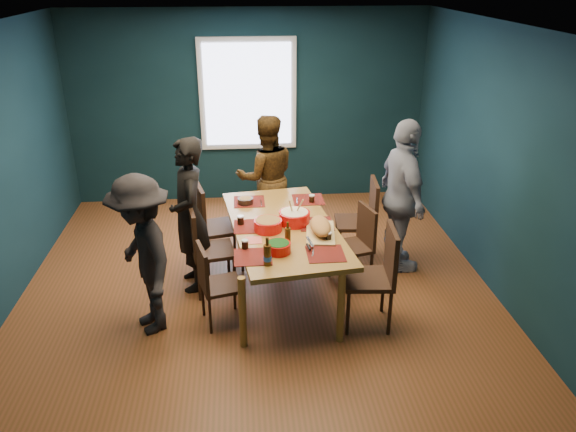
# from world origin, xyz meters

# --- Properties ---
(room) EXTENTS (5.01, 5.01, 2.71)m
(room) POSITION_xyz_m (0.00, 0.27, 1.37)
(room) COLOR brown
(room) RESTS_ON ground
(dining_table) EXTENTS (1.27, 2.14, 0.77)m
(dining_table) POSITION_xyz_m (0.28, -0.21, 0.70)
(dining_table) COLOR #A17230
(dining_table) RESTS_ON floor
(chair_left_far) EXTENTS (0.55, 0.55, 1.01)m
(chair_left_far) POSITION_xyz_m (-0.48, 0.37, 0.59)
(chair_left_far) COLOR #321A10
(chair_left_far) RESTS_ON floor
(chair_left_mid) EXTENTS (0.50, 0.50, 0.95)m
(chair_left_mid) POSITION_xyz_m (-0.54, -0.13, 0.56)
(chair_left_mid) COLOR #321A10
(chair_left_mid) RESTS_ON floor
(chair_left_near) EXTENTS (0.46, 0.46, 0.83)m
(chair_left_near) POSITION_xyz_m (-0.43, -0.74, 0.48)
(chair_left_near) COLOR #321A10
(chair_left_near) RESTS_ON floor
(chair_right_far) EXTENTS (0.48, 0.48, 0.99)m
(chair_right_far) POSITION_xyz_m (1.25, 0.40, 0.57)
(chair_right_far) COLOR #321A10
(chair_right_far) RESTS_ON floor
(chair_right_mid) EXTENTS (0.48, 0.48, 0.87)m
(chair_right_mid) POSITION_xyz_m (1.10, -0.06, 0.50)
(chair_right_mid) COLOR #321A10
(chair_right_mid) RESTS_ON floor
(chair_right_near) EXTENTS (0.49, 0.49, 1.01)m
(chair_right_near) POSITION_xyz_m (1.12, -0.88, 0.59)
(chair_right_near) COLOR #321A10
(chair_right_near) RESTS_ON floor
(person_far_left) EXTENTS (0.50, 0.66, 1.65)m
(person_far_left) POSITION_xyz_m (-0.69, -0.00, 0.83)
(person_far_left) COLOR black
(person_far_left) RESTS_ON floor
(person_back) EXTENTS (0.83, 0.68, 1.57)m
(person_back) POSITION_xyz_m (0.18, 1.18, 0.79)
(person_back) COLOR black
(person_back) RESTS_ON floor
(person_right) EXTENTS (0.54, 1.06, 1.74)m
(person_right) POSITION_xyz_m (1.62, 0.19, 0.87)
(person_right) COLOR white
(person_right) RESTS_ON floor
(person_near_left) EXTENTS (0.93, 1.15, 1.55)m
(person_near_left) POSITION_xyz_m (-1.05, -0.76, 0.77)
(person_near_left) COLOR black
(person_near_left) RESTS_ON floor
(bowl_salad) EXTENTS (0.28, 0.28, 0.12)m
(bowl_salad) POSITION_xyz_m (0.11, -0.31, 0.83)
(bowl_salad) COLOR red
(bowl_salad) RESTS_ON dining_table
(bowl_dumpling) EXTENTS (0.32, 0.32, 0.30)m
(bowl_dumpling) POSITION_xyz_m (0.39, -0.17, 0.84)
(bowl_dumpling) COLOR red
(bowl_dumpling) RESTS_ON dining_table
(bowl_herbs) EXTENTS (0.23, 0.23, 0.10)m
(bowl_herbs) POSITION_xyz_m (0.18, -0.79, 0.82)
(bowl_herbs) COLOR red
(bowl_herbs) RESTS_ON dining_table
(cutting_board) EXTENTS (0.35, 0.69, 0.15)m
(cutting_board) POSITION_xyz_m (0.62, -0.44, 0.84)
(cutting_board) COLOR tan
(cutting_board) RESTS_ON dining_table
(small_bowl) EXTENTS (0.17, 0.17, 0.07)m
(small_bowl) POSITION_xyz_m (-0.10, 0.39, 0.81)
(small_bowl) COLOR black
(small_bowl) RESTS_ON dining_table
(beer_bottle_a) EXTENTS (0.07, 0.07, 0.27)m
(beer_bottle_a) POSITION_xyz_m (0.07, -1.02, 0.86)
(beer_bottle_a) COLOR #44270C
(beer_bottle_a) RESTS_ON dining_table
(beer_bottle_b) EXTENTS (0.06, 0.06, 0.22)m
(beer_bottle_b) POSITION_xyz_m (0.29, -0.62, 0.86)
(beer_bottle_b) COLOR #44270C
(beer_bottle_b) RESTS_ON dining_table
(cola_glass_a) EXTENTS (0.07, 0.07, 0.09)m
(cola_glass_a) POSITION_xyz_m (-0.12, -0.69, 0.82)
(cola_glass_a) COLOR black
(cola_glass_a) RESTS_ON dining_table
(cola_glass_b) EXTENTS (0.06, 0.06, 0.09)m
(cola_glass_b) POSITION_xyz_m (0.68, -0.60, 0.82)
(cola_glass_b) COLOR black
(cola_glass_b) RESTS_ON dining_table
(cola_glass_c) EXTENTS (0.06, 0.06, 0.09)m
(cola_glass_c) POSITION_xyz_m (0.64, 0.37, 0.82)
(cola_glass_c) COLOR black
(cola_glass_c) RESTS_ON dining_table
(cola_glass_d) EXTENTS (0.07, 0.07, 0.10)m
(cola_glass_d) POSITION_xyz_m (-0.16, -0.15, 0.82)
(cola_glass_d) COLOR black
(cola_glass_d) RESTS_ON dining_table
(napkin_a) EXTENTS (0.17, 0.17, 0.00)m
(napkin_a) POSITION_xyz_m (0.60, -0.15, 0.77)
(napkin_a) COLOR #DE635D
(napkin_a) RESTS_ON dining_table
(napkin_b) EXTENTS (0.16, 0.16, 0.00)m
(napkin_b) POSITION_xyz_m (-0.04, -0.53, 0.77)
(napkin_b) COLOR #DE635D
(napkin_b) RESTS_ON dining_table
(napkin_c) EXTENTS (0.19, 0.19, 0.00)m
(napkin_c) POSITION_xyz_m (0.57, -0.88, 0.77)
(napkin_c) COLOR #DE635D
(napkin_c) RESTS_ON dining_table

